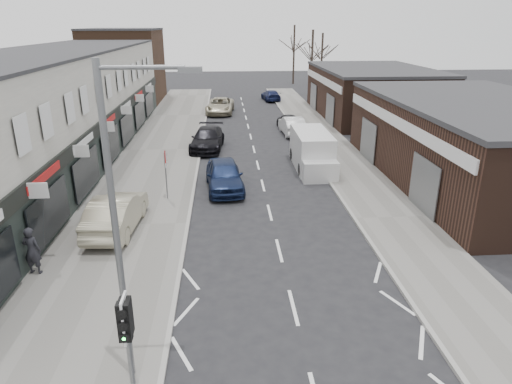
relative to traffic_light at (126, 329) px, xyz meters
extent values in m
plane|color=black|center=(4.40, 2.02, -2.41)|extent=(160.00, 160.00, 0.00)
cube|color=slate|center=(-2.35, 24.02, -2.35)|extent=(5.50, 64.00, 0.12)
cube|color=slate|center=(10.15, 24.02, -2.35)|extent=(3.50, 64.00, 0.12)
cube|color=beige|center=(-9.10, 21.52, 1.14)|extent=(8.00, 41.00, 7.10)
cube|color=#442C1D|center=(-9.10, 47.02, 1.59)|extent=(8.00, 10.00, 8.00)
cube|color=#331F17|center=(16.90, 16.02, -0.16)|extent=(10.00, 18.00, 4.50)
cube|color=#331F17|center=(16.90, 36.02, -0.16)|extent=(10.00, 16.00, 4.50)
cylinder|color=slate|center=(0.00, 0.02, -0.79)|extent=(0.12, 0.12, 3.00)
cube|color=silver|center=(0.00, 0.02, 0.26)|extent=(0.05, 0.55, 1.10)
cube|color=black|center=(0.00, -0.10, 0.26)|extent=(0.28, 0.22, 0.95)
sphere|color=#0CE533|center=(0.00, -0.22, -0.04)|extent=(0.18, 0.18, 0.18)
cube|color=black|center=(0.00, 0.14, 0.26)|extent=(0.26, 0.20, 0.90)
cylinder|color=slate|center=(-0.30, 1.22, 1.71)|extent=(0.16, 0.16, 8.00)
cylinder|color=slate|center=(0.60, 1.22, 5.51)|extent=(1.80, 0.10, 0.10)
cube|color=slate|center=(1.60, 1.22, 5.46)|extent=(0.50, 0.22, 0.12)
cylinder|color=slate|center=(-0.80, 14.02, -1.04)|extent=(0.07, 0.07, 2.50)
cube|color=white|center=(-0.75, 14.02, -0.44)|extent=(0.04, 0.45, 0.25)
cube|color=silver|center=(7.80, 19.41, -1.25)|extent=(2.14, 5.11, 2.32)
cube|color=silver|center=(7.80, 16.42, -1.81)|extent=(2.06, 0.90, 1.22)
cylinder|color=black|center=(6.85, 17.63, -2.03)|extent=(0.24, 0.77, 0.77)
cylinder|color=black|center=(8.75, 17.63, -2.03)|extent=(0.24, 0.77, 0.77)
cylinder|color=black|center=(6.85, 21.19, -2.03)|extent=(0.24, 0.77, 0.77)
cylinder|color=black|center=(8.75, 21.19, -2.03)|extent=(0.24, 0.77, 0.77)
imported|color=#A39D83|center=(-2.57, 10.28, -1.48)|extent=(2.05, 5.06, 1.63)
imported|color=black|center=(-4.80, 6.67, -1.38)|extent=(0.74, 0.56, 1.83)
imported|color=#162244|center=(2.20, 15.53, -1.59)|extent=(2.31, 4.96, 1.64)
imported|color=black|center=(1.00, 24.27, -1.64)|extent=(2.68, 5.54, 1.56)
imported|color=#AAA188|center=(1.87, 38.46, -1.63)|extent=(3.08, 5.84, 1.57)
imported|color=silver|center=(7.90, 28.62, -1.66)|extent=(1.85, 4.64, 1.50)
imported|color=black|center=(7.89, 30.68, -1.73)|extent=(1.86, 4.09, 1.36)
imported|color=#141B40|center=(7.90, 46.27, -1.78)|extent=(2.21, 4.53, 1.27)
camera|label=1|loc=(2.29, -8.60, 6.37)|focal=32.00mm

